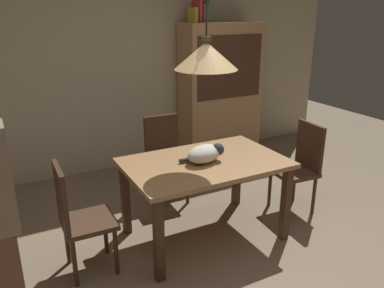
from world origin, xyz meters
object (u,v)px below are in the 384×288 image
chair_far_back (165,155)px  pendant_lamp (206,55)px  chair_left_side (77,215)px  book_yellow_short (193,15)px  hutch_bookcase (220,95)px  book_red_tall (197,11)px  chair_right_side (300,164)px  book_brown_thick (202,13)px  cat_sleeping (205,153)px  dining_table (205,172)px  book_green_slim (206,11)px

chair_far_back → pendant_lamp: pendant_lamp is taller
chair_left_side → book_yellow_short: size_ratio=4.65×
hutch_bookcase → book_red_tall: 1.16m
chair_right_side → book_red_tall: book_red_tall is taller
hutch_bookcase → book_brown_thick: bearing=179.7°
chair_right_side → chair_left_side: 2.26m
chair_right_side → book_yellow_short: 2.27m
hutch_bookcase → book_brown_thick: book_brown_thick is taller
pendant_lamp → cat_sleeping: bearing=-105.7°
hutch_bookcase → book_brown_thick: 1.11m
cat_sleeping → dining_table: bearing=74.3°
hutch_bookcase → book_red_tall: bearing=179.8°
dining_table → cat_sleeping: 0.18m
hutch_bookcase → book_yellow_short: bearing=179.8°
chair_left_side → book_yellow_short: book_yellow_short is taller
book_red_tall → book_green_slim: size_ratio=1.08×
cat_sleeping → book_red_tall: bearing=63.7°
dining_table → chair_right_side: size_ratio=1.51×
hutch_bookcase → dining_table: bearing=-125.4°
book_green_slim → book_yellow_short: bearing=180.0°
chair_right_side → pendant_lamp: pendant_lamp is taller
book_brown_thick → chair_right_side: bearing=-83.4°
chair_right_side → book_green_slim: 2.28m
dining_table → book_red_tall: 2.35m
dining_table → book_green_slim: 2.40m
chair_right_side → chair_far_back: size_ratio=1.00×
dining_table → chair_far_back: chair_far_back is taller
cat_sleeping → book_yellow_short: size_ratio=2.01×
book_red_tall → book_brown_thick: 0.07m
chair_right_side → chair_left_side: same height
dining_table → book_yellow_short: book_yellow_short is taller
book_yellow_short → chair_far_back: bearing=-133.1°
book_red_tall → chair_right_side: bearing=-81.2°
book_yellow_short → book_brown_thick: size_ratio=0.83×
chair_left_side → book_green_slim: (2.12, 1.73, 1.47)m
cat_sleeping → book_green_slim: bearing=60.4°
chair_far_back → pendant_lamp: bearing=-90.2°
chair_left_side → book_brown_thick: book_brown_thick is taller
chair_left_side → book_yellow_short: (1.93, 1.73, 1.43)m
book_red_tall → book_green_slim: book_red_tall is taller
book_brown_thick → dining_table: bearing=-118.2°
dining_table → chair_right_side: chair_right_side is taller
cat_sleeping → hutch_bookcase: hutch_bookcase is taller
hutch_bookcase → book_yellow_short: (-0.43, 0.00, 1.05)m
book_green_slim → cat_sleeping: bearing=-119.6°
dining_table → book_yellow_short: bearing=65.1°
chair_far_back → book_brown_thick: bearing=42.7°
book_brown_thick → cat_sleeping: bearing=-118.1°
book_red_tall → book_yellow_short: bearing=180.0°
cat_sleeping → pendant_lamp: bearing=74.3°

